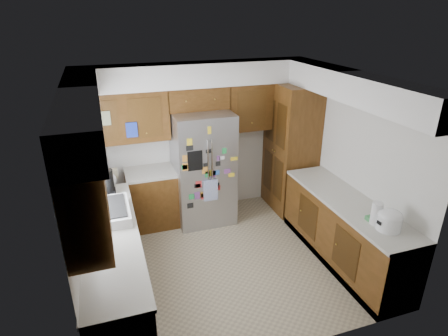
{
  "coord_description": "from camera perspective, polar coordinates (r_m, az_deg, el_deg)",
  "views": [
    {
      "loc": [
        -1.42,
        -4.05,
        3.23
      ],
      "look_at": [
        0.06,
        0.35,
        1.24
      ],
      "focal_mm": 30.0,
      "sensor_mm": 36.0,
      "label": 1
    }
  ],
  "objects": [
    {
      "name": "fridge_top_items",
      "position": [
        5.69,
        -4.67,
        13.51
      ],
      "size": [
        0.88,
        0.3,
        0.28
      ],
      "color": "#2D6BB9",
      "rests_on": "bridge_cabinet"
    },
    {
      "name": "right_counter_run",
      "position": [
        5.4,
        17.8,
        -9.41
      ],
      "size": [
        0.63,
        2.25,
        0.92
      ],
      "color": "#43280C",
      "rests_on": "ground"
    },
    {
      "name": "pantry",
      "position": [
        6.34,
        10.11,
        2.94
      ],
      "size": [
        0.6,
        0.9,
        2.15
      ],
      "primitive_type": "cube",
      "color": "#43280C",
      "rests_on": "ground"
    },
    {
      "name": "floor",
      "position": [
        5.37,
        0.6,
        -13.8
      ],
      "size": [
        3.6,
        3.6,
        0.0
      ],
      "primitive_type": "plane",
      "color": "tan",
      "rests_on": "ground"
    },
    {
      "name": "sink_assembly",
      "position": [
        4.71,
        -17.35,
        -6.39
      ],
      "size": [
        0.52,
        0.7,
        0.37
      ],
      "color": "white",
      "rests_on": "left_counter_run"
    },
    {
      "name": "rice_cooker",
      "position": [
        4.62,
        23.92,
        -7.19
      ],
      "size": [
        0.29,
        0.27,
        0.24
      ],
      "color": "white",
      "rests_on": "right_counter_run"
    },
    {
      "name": "room_shell",
      "position": [
        4.81,
        -1.93,
        6.18
      ],
      "size": [
        3.64,
        3.24,
        2.52
      ],
      "color": "silver",
      "rests_on": "ground"
    },
    {
      "name": "bridge_cabinet",
      "position": [
        5.79,
        -4.04,
        10.63
      ],
      "size": [
        0.96,
        0.34,
        0.35
      ],
      "primitive_type": "cube",
      "color": "#43280C",
      "rests_on": "fridge"
    },
    {
      "name": "left_counter_clutter",
      "position": [
        5.34,
        -17.46,
        -2.01
      ],
      "size": [
        0.37,
        0.93,
        0.38
      ],
      "color": "black",
      "rests_on": "left_counter_run"
    },
    {
      "name": "left_counter_run",
      "position": [
        4.94,
        -14.92,
        -12.23
      ],
      "size": [
        1.36,
        3.2,
        0.92
      ],
      "color": "#43280C",
      "rests_on": "ground"
    },
    {
      "name": "fridge",
      "position": [
        5.91,
        -3.19,
        -0.03
      ],
      "size": [
        0.9,
        0.79,
        1.8
      ],
      "color": "#9A9A9F",
      "rests_on": "ground"
    },
    {
      "name": "paper_towel",
      "position": [
        4.67,
        22.2,
        -6.44
      ],
      "size": [
        0.12,
        0.12,
        0.27
      ],
      "primitive_type": "cylinder",
      "color": "white",
      "rests_on": "right_counter_run"
    }
  ]
}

